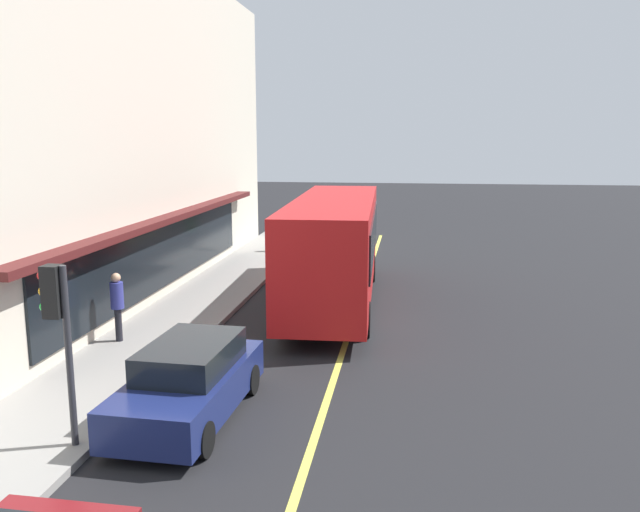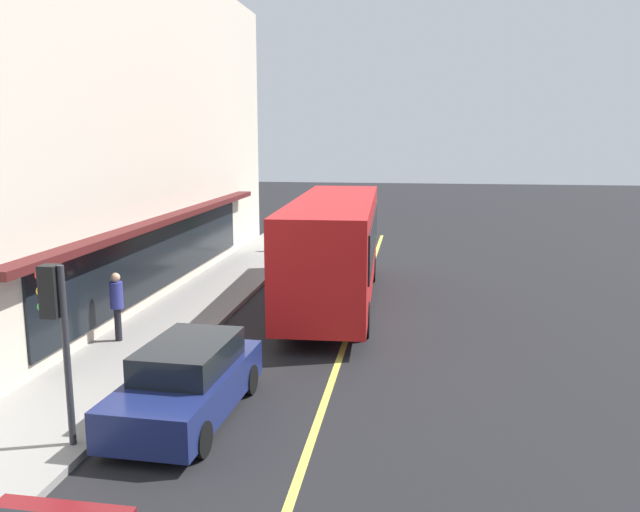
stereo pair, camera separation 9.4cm
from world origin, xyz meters
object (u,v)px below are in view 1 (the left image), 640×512
traffic_light (57,313)px  pedestrian_at_corner (117,300)px  bus (335,245)px  car_navy (190,382)px  pedestrian_by_curb (286,229)px

traffic_light → pedestrian_at_corner: (5.64, 1.67, -1.27)m
bus → traffic_light: bus is taller
car_navy → pedestrian_at_corner: (3.98, 3.35, 0.52)m
car_navy → pedestrian_at_corner: size_ratio=2.39×
pedestrian_at_corner → traffic_light: bearing=-163.5°
bus → car_navy: size_ratio=2.56×
bus → traffic_light: size_ratio=3.50×
traffic_light → pedestrian_by_curb: bearing=-0.2°
bus → car_navy: bus is taller
bus → pedestrian_at_corner: bearing=135.7°
pedestrian_at_corner → car_navy: bearing=-139.9°
car_navy → pedestrian_at_corner: 5.23m
traffic_light → car_navy: (1.66, -1.68, -1.79)m
bus → pedestrian_at_corner: size_ratio=6.12×
traffic_light → car_navy: size_ratio=0.73×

